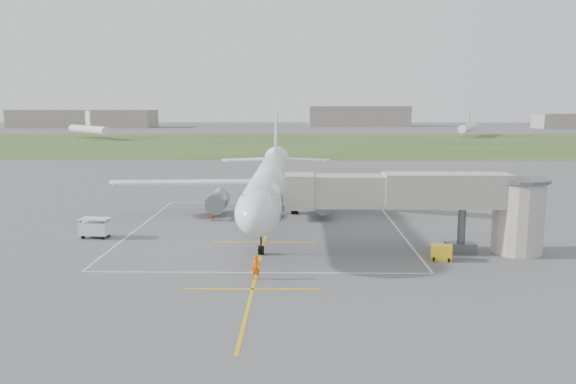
{
  "coord_description": "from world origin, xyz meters",
  "views": [
    {
      "loc": [
        3.27,
        -63.04,
        13.28
      ],
      "look_at": [
        2.22,
        -4.0,
        4.0
      ],
      "focal_mm": 35.0,
      "sensor_mm": 36.0,
      "label": 1
    }
  ],
  "objects_px": {
    "airliner": "(269,182)",
    "ramp_worker_wing": "(213,213)",
    "ramp_worker_nose": "(256,267)",
    "jet_bridge": "(437,201)",
    "gpu_unit": "(441,253)",
    "baggage_cart": "(95,228)"
  },
  "relations": [
    {
      "from": "jet_bridge",
      "to": "ramp_worker_wing",
      "type": "relative_size",
      "value": 13.97
    },
    {
      "from": "gpu_unit",
      "to": "jet_bridge",
      "type": "bearing_deg",
      "value": 100.95
    },
    {
      "from": "airliner",
      "to": "gpu_unit",
      "type": "height_order",
      "value": "airliner"
    },
    {
      "from": "ramp_worker_nose",
      "to": "jet_bridge",
      "type": "bearing_deg",
      "value": 27.32
    },
    {
      "from": "airliner",
      "to": "ramp_worker_wing",
      "type": "bearing_deg",
      "value": -176.52
    },
    {
      "from": "jet_bridge",
      "to": "airliner",
      "type": "bearing_deg",
      "value": 137.81
    },
    {
      "from": "airliner",
      "to": "jet_bridge",
      "type": "bearing_deg",
      "value": -42.19
    },
    {
      "from": "airliner",
      "to": "ramp_worker_nose",
      "type": "xyz_separation_m",
      "value": [
        0.08,
        -22.46,
        -3.45
      ]
    },
    {
      "from": "baggage_cart",
      "to": "ramp_worker_wing",
      "type": "relative_size",
      "value": 1.81
    },
    {
      "from": "jet_bridge",
      "to": "ramp_worker_wing",
      "type": "height_order",
      "value": "jet_bridge"
    },
    {
      "from": "jet_bridge",
      "to": "gpu_unit",
      "type": "distance_m",
      "value": 4.85
    },
    {
      "from": "gpu_unit",
      "to": "ramp_worker_wing",
      "type": "height_order",
      "value": "ramp_worker_wing"
    },
    {
      "from": "jet_bridge",
      "to": "gpu_unit",
      "type": "bearing_deg",
      "value": -92.43
    },
    {
      "from": "baggage_cart",
      "to": "jet_bridge",
      "type": "bearing_deg",
      "value": -2.1
    },
    {
      "from": "gpu_unit",
      "to": "baggage_cart",
      "type": "bearing_deg",
      "value": -179.82
    },
    {
      "from": "airliner",
      "to": "ramp_worker_wing",
      "type": "distance_m",
      "value": 7.43
    },
    {
      "from": "ramp_worker_nose",
      "to": "baggage_cart",
      "type": "bearing_deg",
      "value": 141.87
    },
    {
      "from": "airliner",
      "to": "jet_bridge",
      "type": "distance_m",
      "value": 21.22
    },
    {
      "from": "airliner",
      "to": "ramp_worker_nose",
      "type": "bearing_deg",
      "value": -89.79
    },
    {
      "from": "airliner",
      "to": "baggage_cart",
      "type": "height_order",
      "value": "airliner"
    },
    {
      "from": "jet_bridge",
      "to": "ramp_worker_nose",
      "type": "xyz_separation_m",
      "value": [
        -15.64,
        -8.21,
        -3.8
      ]
    },
    {
      "from": "ramp_worker_wing",
      "to": "ramp_worker_nose",
      "type": "bearing_deg",
      "value": 164.27
    }
  ]
}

